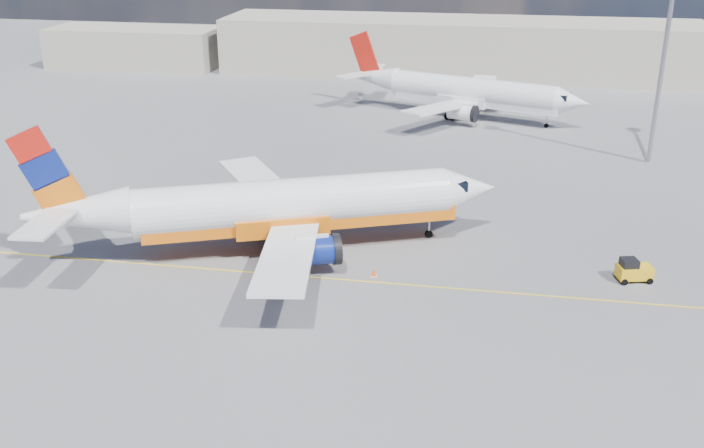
% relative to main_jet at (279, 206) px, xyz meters
% --- Properties ---
extents(ground, '(240.00, 240.00, 0.00)m').
position_rel_main_jet_xyz_m(ground, '(4.15, -6.96, -3.44)').
color(ground, '#59585D').
rests_on(ground, ground).
extents(taxi_line, '(70.00, 0.15, 0.01)m').
position_rel_main_jet_xyz_m(taxi_line, '(4.15, -3.96, -3.44)').
color(taxi_line, yellow).
rests_on(taxi_line, ground).
extents(terminal_main, '(70.00, 14.00, 8.00)m').
position_rel_main_jet_xyz_m(terminal_main, '(9.15, 68.04, 0.56)').
color(terminal_main, '#ADA595').
rests_on(terminal_main, ground).
extents(terminal_annex, '(26.00, 10.00, 6.00)m').
position_rel_main_jet_xyz_m(terminal_annex, '(-40.85, 65.04, -0.44)').
color(terminal_annex, '#ADA595').
rests_on(terminal_annex, ground).
extents(main_jet, '(33.64, 25.38, 10.33)m').
position_rel_main_jet_xyz_m(main_jet, '(0.00, 0.00, 0.00)').
color(main_jet, white).
rests_on(main_jet, ground).
extents(second_jet, '(30.14, 22.86, 9.16)m').
position_rel_main_jet_xyz_m(second_jet, '(11.30, 41.93, -0.39)').
color(second_jet, white).
rests_on(second_jet, ground).
extents(gse_tug, '(2.48, 1.90, 1.60)m').
position_rel_main_jet_xyz_m(gse_tug, '(24.50, -0.65, -2.69)').
color(gse_tug, black).
rests_on(gse_tug, ground).
extents(traffic_cone, '(0.39, 0.39, 0.55)m').
position_rel_main_jet_xyz_m(traffic_cone, '(7.36, -3.06, -3.18)').
color(traffic_cone, white).
rests_on(traffic_cone, ground).
extents(floodlight_mast, '(1.50, 1.50, 20.59)m').
position_rel_main_jet_xyz_m(floodlight_mast, '(29.99, 27.12, 8.90)').
color(floodlight_mast, '#9B9CA3').
rests_on(floodlight_mast, ground).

